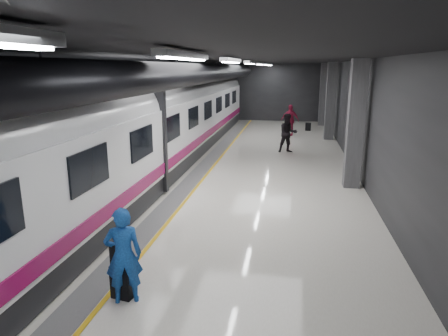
{
  "coord_description": "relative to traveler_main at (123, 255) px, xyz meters",
  "views": [
    {
      "loc": [
        2.35,
        -12.49,
        4.21
      ],
      "look_at": [
        0.42,
        -1.22,
        1.31
      ],
      "focal_mm": 32.0,
      "sensor_mm": 36.0,
      "label": 1
    }
  ],
  "objects": [
    {
      "name": "shoulder_bag",
      "position": [
        -0.1,
        0.07,
        -0.04
      ],
      "size": [
        0.33,
        0.18,
        0.44
      ],
      "primitive_type": "cube",
      "rotation": [
        0.0,
        0.0,
        0.01
      ],
      "color": "black",
      "rests_on": "suitcase_main"
    },
    {
      "name": "suitcase_main",
      "position": [
        -0.1,
        0.1,
        -0.59
      ],
      "size": [
        0.44,
        0.32,
        0.65
      ],
      "primitive_type": "cube",
      "rotation": [
        0.0,
        0.0,
        -0.19
      ],
      "color": "black",
      "rests_on": "ground"
    },
    {
      "name": "suitcase_far",
      "position": [
        4.01,
        21.42,
        -0.65
      ],
      "size": [
        0.39,
        0.27,
        0.53
      ],
      "primitive_type": "cube",
      "rotation": [
        0.0,
        0.0,
        -0.12
      ],
      "color": "black",
      "rests_on": "ground"
    },
    {
      "name": "traveler_far_b",
      "position": [
        2.78,
        19.25,
        0.06
      ],
      "size": [
        1.22,
        0.76,
        1.94
      ],
      "primitive_type": "imported",
      "rotation": [
        0.0,
        0.0,
        -0.27
      ],
      "color": "maroon",
      "rests_on": "ground"
    },
    {
      "name": "traveler_main",
      "position": [
        0.0,
        0.0,
        0.0
      ],
      "size": [
        0.78,
        0.65,
        1.83
      ],
      "primitive_type": "imported",
      "rotation": [
        0.0,
        0.0,
        3.52
      ],
      "color": "blue",
      "rests_on": "ground"
    },
    {
      "name": "platform_hall",
      "position": [
        0.26,
        7.26,
        2.62
      ],
      "size": [
        10.02,
        40.02,
        4.51
      ],
      "color": "black",
      "rests_on": "ground"
    },
    {
      "name": "ground",
      "position": [
        0.55,
        6.31,
        -0.91
      ],
      "size": [
        40.0,
        40.0,
        0.0
      ],
      "primitive_type": "plane",
      "color": "silver",
      "rests_on": "ground"
    },
    {
      "name": "traveler_far_a",
      "position": [
        2.73,
        13.94,
        0.07
      ],
      "size": [
        1.13,
        0.99,
        1.96
      ],
      "primitive_type": "imported",
      "rotation": [
        0.0,
        0.0,
        0.3
      ],
      "color": "black",
      "rests_on": "ground"
    },
    {
      "name": "train",
      "position": [
        -2.7,
        6.31,
        1.16
      ],
      "size": [
        3.05,
        38.0,
        4.05
      ],
      "color": "black",
      "rests_on": "ground"
    }
  ]
}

